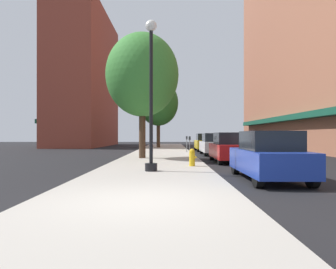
% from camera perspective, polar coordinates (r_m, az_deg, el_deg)
% --- Properties ---
extents(ground_plane, '(90.00, 90.00, 0.00)m').
position_cam_1_polar(ground_plane, '(25.03, 8.02, -3.58)').
color(ground_plane, black).
extents(sidewalk_slab, '(4.80, 50.00, 0.12)m').
position_cam_1_polar(sidewalk_slab, '(25.81, -1.13, -3.34)').
color(sidewalk_slab, '#A8A399').
rests_on(sidewalk_slab, ground).
extents(building_far_background, '(6.80, 18.00, 18.16)m').
position_cam_1_polar(building_far_background, '(45.92, -14.57, 9.36)').
color(building_far_background, brown).
rests_on(building_far_background, ground).
extents(lamppost, '(0.48, 0.48, 5.90)m').
position_cam_1_polar(lamppost, '(12.51, -3.05, 7.61)').
color(lamppost, black).
rests_on(lamppost, sidewalk_slab).
extents(fire_hydrant, '(0.33, 0.26, 0.79)m').
position_cam_1_polar(fire_hydrant, '(14.44, 4.35, -4.09)').
color(fire_hydrant, gold).
rests_on(fire_hydrant, sidewalk_slab).
extents(parking_meter_near, '(0.14, 0.09, 1.31)m').
position_cam_1_polar(parking_meter_near, '(26.19, 3.38, -1.35)').
color(parking_meter_near, slate).
rests_on(parking_meter_near, sidewalk_slab).
extents(parking_meter_far, '(0.14, 0.09, 1.31)m').
position_cam_1_polar(parking_meter_far, '(22.29, 3.91, -1.57)').
color(parking_meter_far, slate).
rests_on(parking_meter_far, sidewalk_slab).
extents(tree_near, '(4.54, 4.54, 7.68)m').
position_cam_1_polar(tree_near, '(36.28, -1.75, 5.68)').
color(tree_near, '#422D1E').
rests_on(tree_near, sidewalk_slab).
extents(tree_mid, '(4.45, 4.45, 7.65)m').
position_cam_1_polar(tree_mid, '(19.81, -4.64, 10.58)').
color(tree_mid, '#422D1E').
rests_on(tree_mid, sidewalk_slab).
extents(car_blue, '(1.80, 4.30, 1.66)m').
position_cam_1_polar(car_blue, '(11.25, 17.59, -3.75)').
color(car_blue, black).
rests_on(car_blue, ground).
extents(car_red, '(1.80, 4.30, 1.66)m').
position_cam_1_polar(car_red, '(18.00, 11.02, -2.37)').
color(car_red, black).
rests_on(car_red, ground).
extents(car_white, '(1.80, 4.30, 1.66)m').
position_cam_1_polar(car_white, '(24.44, 8.19, -1.77)').
color(car_white, black).
rests_on(car_white, ground).
extents(car_yellow, '(1.80, 4.30, 1.66)m').
position_cam_1_polar(car_yellow, '(30.35, 6.66, -1.44)').
color(car_yellow, black).
rests_on(car_yellow, ground).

